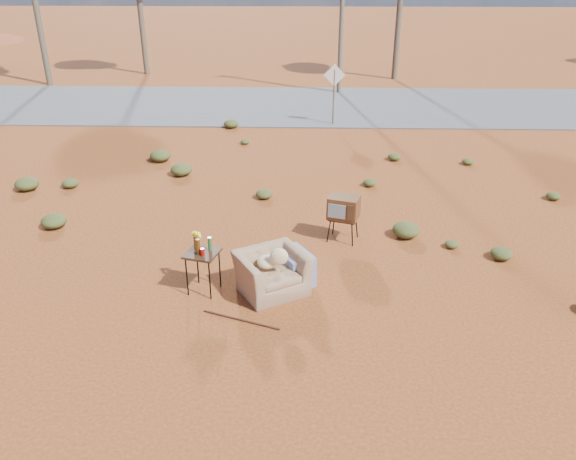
{
  "coord_description": "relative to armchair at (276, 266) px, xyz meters",
  "views": [
    {
      "loc": [
        0.47,
        -8.37,
        5.5
      ],
      "look_at": [
        0.17,
        1.36,
        0.8
      ],
      "focal_mm": 35.0,
      "sensor_mm": 36.0,
      "label": 1
    }
  ],
  "objects": [
    {
      "name": "scrub_patch",
      "position": [
        -0.81,
        3.91,
        -0.34
      ],
      "size": [
        17.49,
        8.07,
        0.33
      ],
      "color": "#444C21",
      "rests_on": "ground"
    },
    {
      "name": "highway",
      "position": [
        0.02,
        14.5,
        -0.46
      ],
      "size": [
        140.0,
        7.0,
        0.04
      ],
      "primitive_type": "cube",
      "color": "#565659",
      "rests_on": "ground"
    },
    {
      "name": "side_table",
      "position": [
        -1.34,
        -0.06,
        0.35
      ],
      "size": [
        0.68,
        0.68,
        1.12
      ],
      "rotation": [
        0.0,
        0.0,
        -0.26
      ],
      "color": "#351E13",
      "rests_on": "ground"
    },
    {
      "name": "tv_unit",
      "position": [
        1.34,
        2.06,
        0.27
      ],
      "size": [
        0.75,
        0.67,
        1.01
      ],
      "rotation": [
        0.0,
        0.0,
        -0.32
      ],
      "color": "black",
      "rests_on": "ground"
    },
    {
      "name": "ground",
      "position": [
        0.02,
        -0.5,
        -0.48
      ],
      "size": [
        140.0,
        140.0,
        0.0
      ],
      "primitive_type": "plane",
      "color": "#92501D",
      "rests_on": "ground"
    },
    {
      "name": "rusty_bar",
      "position": [
        -0.54,
        -1.04,
        -0.46
      ],
      "size": [
        1.35,
        0.54,
        0.04
      ],
      "primitive_type": "cylinder",
      "rotation": [
        0.0,
        1.57,
        -0.36
      ],
      "color": "#492613",
      "rests_on": "ground"
    },
    {
      "name": "road_sign",
      "position": [
        1.52,
        11.5,
        1.02
      ],
      "size": [
        0.78,
        0.06,
        2.19
      ],
      "color": "brown",
      "rests_on": "ground"
    },
    {
      "name": "armchair",
      "position": [
        0.0,
        0.0,
        0.0
      ],
      "size": [
        1.53,
        1.45,
        1.03
      ],
      "rotation": [
        0.0,
        0.0,
        0.53
      ],
      "color": "#936F50",
      "rests_on": "ground"
    }
  ]
}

